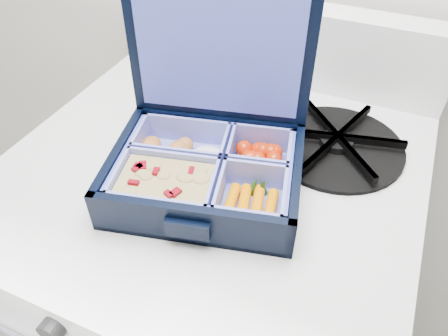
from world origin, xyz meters
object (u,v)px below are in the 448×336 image
at_px(bento_box, 206,173).
at_px(fork, 246,130).
at_px(stove, 218,314).
at_px(burner_grate, 337,140).

height_order(bento_box, fork, bento_box).
bearing_deg(stove, bento_box, -76.63).
relative_size(stove, bento_box, 3.60).
bearing_deg(stove, fork, 78.05).
bearing_deg(bento_box, stove, 90.07).
height_order(bento_box, burner_grate, bento_box).
distance_m(bento_box, fork, 0.14).
distance_m(stove, burner_grate, 0.48).
distance_m(stove, bento_box, 0.46).
xyz_separation_m(bento_box, fork, (0.00, 0.14, -0.03)).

